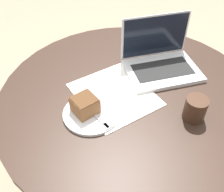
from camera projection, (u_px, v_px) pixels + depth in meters
name	position (u px, v px, depth m)	size (l,w,h in m)	color
ground_plane	(125.00, 182.00, 1.57)	(12.00, 12.00, 0.00)	gray
dining_table	(129.00, 116.00, 1.16)	(1.08, 1.08, 0.73)	black
paper_document	(114.00, 94.00, 1.06)	(0.40, 0.38, 0.00)	white
plate	(91.00, 113.00, 0.98)	(0.21, 0.21, 0.01)	silver
cake_slice	(85.00, 105.00, 0.95)	(0.11, 0.11, 0.07)	brown
fork	(97.00, 117.00, 0.95)	(0.16, 0.10, 0.00)	silver
coffee_glass	(195.00, 109.00, 0.94)	(0.08, 0.08, 0.09)	#3D2619
laptop	(160.00, 62.00, 1.16)	(0.25, 0.33, 0.22)	silver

